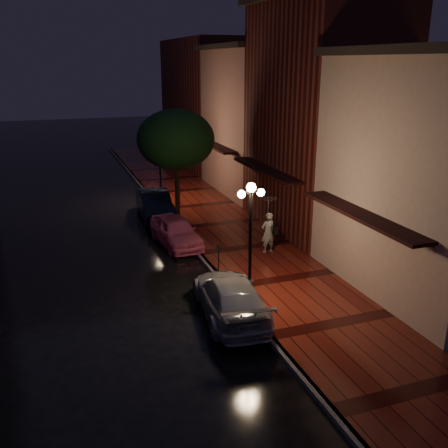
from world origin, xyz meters
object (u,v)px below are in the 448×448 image
object	(u,v)px
street_tree	(176,141)
pink_car	(176,231)
streetlamp_far	(160,162)
navy_car	(155,204)
streetlamp_near	(250,236)
silver_car	(230,297)
woman_with_umbrella	(269,215)
parking_meter	(219,255)

from	to	relation	value
street_tree	pink_car	xyz separation A→B (m)	(-1.21, -4.24, -3.56)
street_tree	pink_car	world-z (taller)	street_tree
streetlamp_far	navy_car	xyz separation A→B (m)	(-0.95, -2.62, -1.84)
streetlamp_near	silver_car	distance (m)	2.20
pink_car	street_tree	bearing A→B (deg)	68.79
woman_with_umbrella	parking_meter	bearing A→B (deg)	17.06
streetlamp_far	parking_meter	size ratio (longest dim) A/B	3.67
silver_car	woman_with_umbrella	size ratio (longest dim) A/B	1.87
pink_car	silver_car	xyz separation A→B (m)	(0.00, -7.35, 0.02)
street_tree	navy_car	distance (m)	3.71
pink_car	woman_with_umbrella	size ratio (longest dim) A/B	1.56
streetlamp_near	street_tree	size ratio (longest dim) A/B	0.74
streetlamp_near	silver_car	bearing A→B (deg)	-147.90
streetlamp_far	woman_with_umbrella	xyz separation A→B (m)	(2.58, -9.91, -0.73)
streetlamp_far	navy_car	size ratio (longest dim) A/B	0.94
streetlamp_far	silver_car	bearing A→B (deg)	-93.72
navy_car	street_tree	bearing A→B (deg)	-14.86
navy_car	woman_with_umbrella	bearing A→B (deg)	-61.18
streetlamp_near	woman_with_umbrella	bearing A→B (deg)	57.75
pink_car	navy_car	distance (m)	4.63
pink_car	parking_meter	distance (m)	4.03
silver_car	woman_with_umbrella	world-z (taller)	woman_with_umbrella
silver_car	streetlamp_near	bearing A→B (deg)	-141.36
streetlamp_far	pink_car	world-z (taller)	streetlamp_far
streetlamp_far	navy_car	distance (m)	3.34
streetlamp_near	parking_meter	distance (m)	3.30
streetlamp_far	street_tree	bearing A→B (deg)	-85.09
streetlamp_far	parking_meter	bearing A→B (deg)	-91.02
streetlamp_far	street_tree	xyz separation A→B (m)	(0.26, -3.01, 1.64)
streetlamp_far	woman_with_umbrella	size ratio (longest dim) A/B	1.66
pink_car	woman_with_umbrella	distance (m)	4.58
streetlamp_near	silver_car	size ratio (longest dim) A/B	0.89
silver_car	parking_meter	bearing A→B (deg)	-95.92
streetlamp_near	navy_car	world-z (taller)	streetlamp_near
pink_car	woman_with_umbrella	xyz separation A→B (m)	(3.53, -2.66, 1.18)
street_tree	silver_car	bearing A→B (deg)	-95.96
pink_car	parking_meter	bearing A→B (deg)	-84.56
woman_with_umbrella	streetlamp_near	bearing A→B (deg)	49.83
streetlamp_near	woman_with_umbrella	world-z (taller)	streetlamp_near
navy_car	woman_with_umbrella	world-z (taller)	woman_with_umbrella
streetlamp_far	streetlamp_near	bearing A→B (deg)	-90.00
streetlamp_far	silver_car	xyz separation A→B (m)	(-0.95, -14.60, -1.89)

